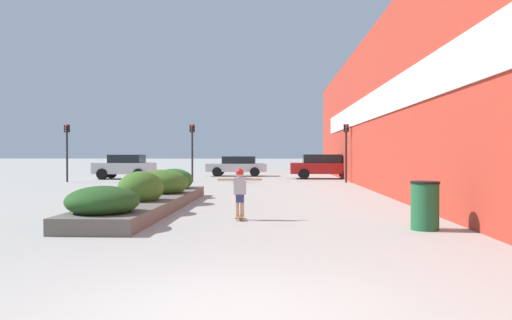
{
  "coord_description": "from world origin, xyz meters",
  "views": [
    {
      "loc": [
        0.6,
        -5.22,
        1.7
      ],
      "look_at": [
        -0.13,
        12.23,
        1.46
      ],
      "focal_mm": 35.0,
      "sensor_mm": 36.0,
      "label": 1
    }
  ],
  "objects_px": {
    "car_rightmost": "(237,166)",
    "traffic_light_left": "(192,143)",
    "traffic_light_right": "(346,143)",
    "skateboard": "(240,217)",
    "traffic_light_far_left": "(67,143)",
    "skateboarder": "(240,187)",
    "car_center_right": "(439,167)",
    "trash_bin": "(425,206)",
    "car_center_left": "(324,166)",
    "car_leftmost": "(125,166)"
  },
  "relations": [
    {
      "from": "traffic_light_right",
      "to": "car_center_right",
      "type": "bearing_deg",
      "value": 35.25
    },
    {
      "from": "skateboarder",
      "to": "car_rightmost",
      "type": "distance_m",
      "value": 24.34
    },
    {
      "from": "car_leftmost",
      "to": "car_center_left",
      "type": "relative_size",
      "value": 0.84
    },
    {
      "from": "trash_bin",
      "to": "traffic_light_left",
      "type": "relative_size",
      "value": 0.32
    },
    {
      "from": "car_rightmost",
      "to": "traffic_light_left",
      "type": "relative_size",
      "value": 1.3
    },
    {
      "from": "car_center_right",
      "to": "traffic_light_far_left",
      "type": "relative_size",
      "value": 1.37
    },
    {
      "from": "car_leftmost",
      "to": "traffic_light_far_left",
      "type": "relative_size",
      "value": 1.12
    },
    {
      "from": "trash_bin",
      "to": "traffic_light_far_left",
      "type": "relative_size",
      "value": 0.32
    },
    {
      "from": "trash_bin",
      "to": "traffic_light_right",
      "type": "bearing_deg",
      "value": 87.66
    },
    {
      "from": "skateboarder",
      "to": "car_center_right",
      "type": "distance_m",
      "value": 24.38
    },
    {
      "from": "traffic_light_left",
      "to": "traffic_light_right",
      "type": "bearing_deg",
      "value": -1.77
    },
    {
      "from": "car_center_right",
      "to": "traffic_light_left",
      "type": "xyz_separation_m",
      "value": [
        -15.94,
        -4.61,
        1.54
      ]
    },
    {
      "from": "traffic_light_left",
      "to": "traffic_light_far_left",
      "type": "distance_m",
      "value": 7.39
    },
    {
      "from": "car_center_left",
      "to": "car_center_right",
      "type": "height_order",
      "value": "car_center_left"
    },
    {
      "from": "car_center_left",
      "to": "traffic_light_right",
      "type": "height_order",
      "value": "traffic_light_right"
    },
    {
      "from": "car_rightmost",
      "to": "traffic_light_right",
      "type": "xyz_separation_m",
      "value": [
        6.94,
        -7.86,
        1.54
      ]
    },
    {
      "from": "traffic_light_right",
      "to": "traffic_light_far_left",
      "type": "distance_m",
      "value": 16.4
    },
    {
      "from": "car_rightmost",
      "to": "traffic_light_right",
      "type": "relative_size",
      "value": 1.3
    },
    {
      "from": "traffic_light_left",
      "to": "car_leftmost",
      "type": "bearing_deg",
      "value": 148.59
    },
    {
      "from": "car_rightmost",
      "to": "traffic_light_far_left",
      "type": "height_order",
      "value": "traffic_light_far_left"
    },
    {
      "from": "traffic_light_far_left",
      "to": "car_center_left",
      "type": "bearing_deg",
      "value": 15.76
    },
    {
      "from": "skateboarder",
      "to": "car_center_right",
      "type": "height_order",
      "value": "car_center_right"
    },
    {
      "from": "car_rightmost",
      "to": "traffic_light_far_left",
      "type": "relative_size",
      "value": 1.3
    },
    {
      "from": "skateboard",
      "to": "car_rightmost",
      "type": "relative_size",
      "value": 0.15
    },
    {
      "from": "skateboard",
      "to": "trash_bin",
      "type": "bearing_deg",
      "value": -27.81
    },
    {
      "from": "traffic_light_right",
      "to": "car_center_left",
      "type": "bearing_deg",
      "value": 101.89
    },
    {
      "from": "skateboard",
      "to": "car_leftmost",
      "type": "height_order",
      "value": "car_leftmost"
    },
    {
      "from": "car_rightmost",
      "to": "skateboarder",
      "type": "bearing_deg",
      "value": -175.34
    },
    {
      "from": "trash_bin",
      "to": "car_leftmost",
      "type": "height_order",
      "value": "car_leftmost"
    },
    {
      "from": "car_center_right",
      "to": "traffic_light_right",
      "type": "height_order",
      "value": "traffic_light_right"
    },
    {
      "from": "trash_bin",
      "to": "traffic_light_left",
      "type": "height_order",
      "value": "traffic_light_left"
    },
    {
      "from": "car_center_left",
      "to": "traffic_light_far_left",
      "type": "height_order",
      "value": "traffic_light_far_left"
    },
    {
      "from": "traffic_light_left",
      "to": "traffic_light_right",
      "type": "relative_size",
      "value": 1.0
    },
    {
      "from": "skateboard",
      "to": "traffic_light_far_left",
      "type": "xyz_separation_m",
      "value": [
        -11.44,
        16.25,
        2.25
      ]
    },
    {
      "from": "car_center_left",
      "to": "traffic_light_far_left",
      "type": "distance_m",
      "value": 16.18
    },
    {
      "from": "car_center_right",
      "to": "car_center_left",
      "type": "bearing_deg",
      "value": -85.18
    },
    {
      "from": "traffic_light_left",
      "to": "traffic_light_far_left",
      "type": "bearing_deg",
      "value": -176.7
    },
    {
      "from": "skateboard",
      "to": "skateboarder",
      "type": "distance_m",
      "value": 0.76
    },
    {
      "from": "traffic_light_far_left",
      "to": "traffic_light_right",
      "type": "bearing_deg",
      "value": 0.51
    },
    {
      "from": "trash_bin",
      "to": "car_rightmost",
      "type": "relative_size",
      "value": 0.24
    },
    {
      "from": "car_center_left",
      "to": "car_rightmost",
      "type": "bearing_deg",
      "value": -120.99
    },
    {
      "from": "trash_bin",
      "to": "car_center_left",
      "type": "relative_size",
      "value": 0.24
    },
    {
      "from": "car_rightmost",
      "to": "traffic_light_far_left",
      "type": "xyz_separation_m",
      "value": [
        -9.47,
        -8.01,
        1.53
      ]
    },
    {
      "from": "trash_bin",
      "to": "car_center_right",
      "type": "bearing_deg",
      "value": 71.44
    },
    {
      "from": "skateboarder",
      "to": "traffic_light_left",
      "type": "distance_m",
      "value": 17.23
    },
    {
      "from": "trash_bin",
      "to": "car_center_left",
      "type": "xyz_separation_m",
      "value": [
        -0.16,
        22.12,
        0.31
      ]
    },
    {
      "from": "car_center_left",
      "to": "traffic_light_left",
      "type": "height_order",
      "value": "traffic_light_left"
    },
    {
      "from": "car_leftmost",
      "to": "car_center_right",
      "type": "bearing_deg",
      "value": -85.68
    },
    {
      "from": "trash_bin",
      "to": "car_rightmost",
      "type": "bearing_deg",
      "value": 103.55
    },
    {
      "from": "traffic_light_right",
      "to": "skateboard",
      "type": "bearing_deg",
      "value": -106.83
    }
  ]
}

